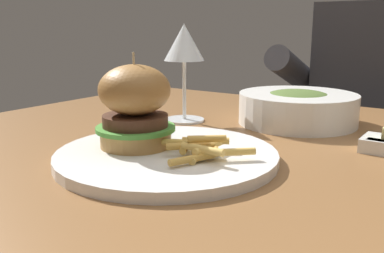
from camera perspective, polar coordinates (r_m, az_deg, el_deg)
dining_table at (r=0.67m, az=9.87°, el=-10.76°), size 1.15×0.86×0.74m
main_plate at (r=0.57m, az=-3.38°, el=-3.93°), size 0.29×0.29×0.01m
burger_sandwich at (r=0.58m, az=-7.61°, el=2.74°), size 0.11×0.11×0.13m
fries_pile at (r=0.54m, az=1.27°, el=-2.80°), size 0.12×0.11×0.03m
wine_glass at (r=0.80m, az=-1.05°, el=10.51°), size 0.08×0.08×0.18m
soup_bowl at (r=0.81m, az=13.88°, el=2.52°), size 0.21×0.21×0.06m
diner_person at (r=1.34m, az=23.50°, el=-3.22°), size 0.51×0.36×1.18m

